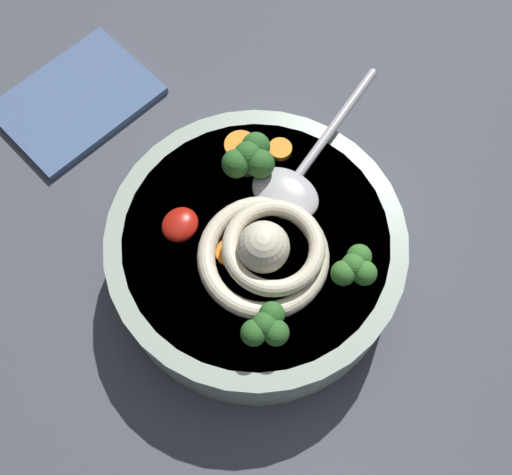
{
  "coord_description": "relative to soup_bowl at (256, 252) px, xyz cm",
  "views": [
    {
      "loc": [
        -19.75,
        -9.15,
        56.91
      ],
      "look_at": [
        -3.22,
        1.53,
        10.96
      ],
      "focal_mm": 42.73,
      "sensor_mm": 36.0,
      "label": 1
    }
  ],
  "objects": [
    {
      "name": "table_slab",
      "position": [
        3.22,
        -1.53,
        -5.59
      ],
      "size": [
        110.07,
        110.07,
        4.15
      ],
      "primitive_type": "cube",
      "color": "#474C56",
      "rests_on": "ground"
    },
    {
      "name": "broccoli_floret_front",
      "position": [
        4.92,
        3.77,
        5.63
      ],
      "size": [
        4.73,
        4.07,
        3.74
      ],
      "color": "#7A9E60",
      "rests_on": "soup_bowl"
    },
    {
      "name": "broccoli_floret_center",
      "position": [
        1.35,
        -8.22,
        5.21
      ],
      "size": [
        3.87,
        3.33,
        3.06
      ],
      "color": "#7A9E60",
      "rests_on": "soup_bowl"
    },
    {
      "name": "folded_napkin",
      "position": [
        5.25,
        25.5,
        -3.12
      ],
      "size": [
        17.34,
        14.35,
        0.8
      ],
      "primitive_type": "cube",
      "rotation": [
        0.0,
        0.0,
        -0.22
      ],
      "color": "#4C6693",
      "rests_on": "table_slab"
    },
    {
      "name": "soup_bowl",
      "position": [
        0.0,
        0.0,
        0.0
      ],
      "size": [
        25.14,
        25.14,
        6.81
      ],
      "color": "#9EB2A3",
      "rests_on": "table_slab"
    },
    {
      "name": "noodle_pile",
      "position": [
        -1.12,
        -1.7,
        4.75
      ],
      "size": [
        11.67,
        11.44,
        4.69
      ],
      "color": "beige",
      "rests_on": "soup_bowl"
    },
    {
      "name": "soup_spoon",
      "position": [
        5.79,
        -0.08,
        4.09
      ],
      "size": [
        17.24,
        6.06,
        1.6
      ],
      "rotation": [
        0.0,
        0.0,
        6.27
      ],
      "color": "#B7B7BC",
      "rests_on": "soup_bowl"
    },
    {
      "name": "chili_sauce_dollop",
      "position": [
        -2.67,
        5.66,
        4.01
      ],
      "size": [
        3.21,
        2.89,
        1.44
      ],
      "primitive_type": "ellipsoid",
      "color": "#B2190F",
      "rests_on": "soup_bowl"
    },
    {
      "name": "broccoli_floret_far",
      "position": [
        -6.3,
        -4.99,
        5.24
      ],
      "size": [
        3.93,
        3.38,
        3.11
      ],
      "color": "#7A9E60",
      "rests_on": "soup_bowl"
    },
    {
      "name": "carrot_slice_extra_b",
      "position": [
        -2.37,
        1.02,
        3.53
      ],
      "size": [
        2.31,
        2.31,
        0.48
      ],
      "primitive_type": "cylinder",
      "color": "orange",
      "rests_on": "soup_bowl"
    },
    {
      "name": "carrot_slice_beside_chili",
      "position": [
        6.41,
        5.74,
        3.67
      ],
      "size": [
        2.84,
        2.84,
        0.75
      ],
      "primitive_type": "cylinder",
      "color": "orange",
      "rests_on": "soup_bowl"
    },
    {
      "name": "carrot_slice_beside_noodles",
      "position": [
        8.06,
        2.71,
        3.59
      ],
      "size": [
        2.07,
        2.07,
        0.6
      ],
      "primitive_type": "cylinder",
      "color": "orange",
      "rests_on": "soup_bowl"
    }
  ]
}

